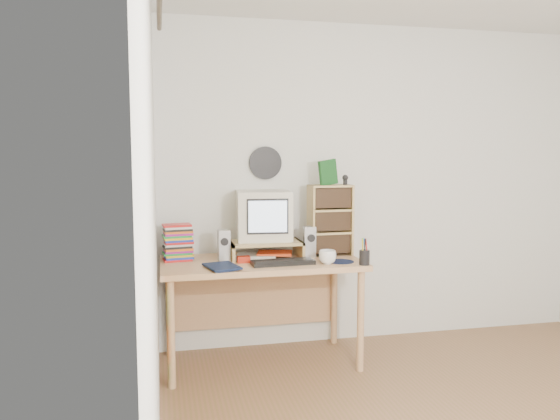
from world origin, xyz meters
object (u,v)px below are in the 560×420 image
dvd_stack (178,241)px  cd_rack (330,220)px  crt_monitor (264,216)px  mug (327,257)px  keyboard (283,262)px  diary (208,266)px  desk (260,277)px

dvd_stack → cd_rack: bearing=-8.0°
crt_monitor → mug: 0.58m
keyboard → diary: 0.52m
crt_monitor → cd_rack: bearing=-0.2°
crt_monitor → diary: 0.65m
mug → diary: 0.81m
desk → mug: 0.54m
diary → crt_monitor: bearing=26.8°
crt_monitor → keyboard: crt_monitor is taller
desk → diary: diary is taller
desk → dvd_stack: bearing=173.7°
keyboard → dvd_stack: 0.76m
desk → keyboard: size_ratio=3.27×
dvd_stack → cd_rack: cd_rack is taller
diary → keyboard: bearing=-7.1°
cd_rack → desk: bearing=-177.1°
dvd_stack → diary: 0.42m
keyboard → mug: mug is taller
desk → mug: size_ratio=11.71×
mug → crt_monitor: bearing=134.9°
desk → mug: (0.42, -0.28, 0.18)m
crt_monitor → dvd_stack: crt_monitor is taller
keyboard → diary: bearing=-176.3°
crt_monitor → desk: bearing=-114.4°
crt_monitor → cd_rack: (0.49, -0.05, -0.04)m
desk → crt_monitor: bearing=60.5°
mug → diary: size_ratio=0.51×
crt_monitor → keyboard: (0.07, -0.32, -0.29)m
keyboard → cd_rack: size_ratio=0.82×
desk → diary: 0.52m
cd_rack → mug: size_ratio=4.36×
cd_rack → diary: size_ratio=2.22×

